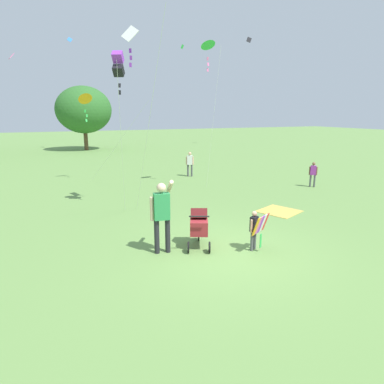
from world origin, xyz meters
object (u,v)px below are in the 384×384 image
at_px(child_with_butterfly_kite, 255,227).
at_px(kite_blue_high, 86,100).
at_px(person_sitting_far, 313,172).
at_px(picnic_blanket, 279,211).
at_px(stroller, 199,224).
at_px(person_adult_flyer, 162,211).
at_px(person_red_shirt, 190,162).
at_px(kite_adult_black, 132,45).
at_px(kite_green_novelty, 208,47).
at_px(kite_orange_delta, 118,65).

xyz_separation_m(child_with_butterfly_kite, kite_blue_high, (-2.56, 10.60, 3.35)).
height_order(person_sitting_far, picnic_blanket, person_sitting_far).
relative_size(child_with_butterfly_kite, stroller, 0.92).
relative_size(stroller, picnic_blanket, 0.89).
bearing_deg(child_with_butterfly_kite, person_adult_flyer, 159.71).
height_order(person_red_shirt, picnic_blanket, person_red_shirt).
relative_size(kite_adult_black, kite_green_novelty, 0.97).
xyz_separation_m(kite_green_novelty, picnic_blanket, (0.53, -4.66, -6.08)).
relative_size(kite_orange_delta, person_red_shirt, 4.01).
bearing_deg(stroller, person_adult_flyer, 179.36).
distance_m(kite_adult_black, person_red_shirt, 8.18).
distance_m(stroller, person_sitting_far, 8.94).
height_order(kite_orange_delta, picnic_blanket, kite_orange_delta).
height_order(person_adult_flyer, kite_blue_high, kite_blue_high).
height_order(kite_blue_high, person_sitting_far, kite_blue_high).
height_order(stroller, kite_orange_delta, kite_orange_delta).
height_order(person_red_shirt, person_sitting_far, person_red_shirt).
height_order(kite_orange_delta, kite_green_novelty, kite_green_novelty).
bearing_deg(person_red_shirt, kite_orange_delta, -133.09).
bearing_deg(kite_adult_black, kite_green_novelty, 32.39).
bearing_deg(stroller, kite_adult_black, 98.49).
relative_size(child_with_butterfly_kite, picnic_blanket, 0.82).
bearing_deg(person_sitting_far, kite_blue_high, 149.19).
distance_m(child_with_butterfly_kite, person_adult_flyer, 2.34).
height_order(kite_green_novelty, kite_blue_high, kite_green_novelty).
distance_m(kite_adult_black, kite_green_novelty, 4.72).
bearing_deg(person_adult_flyer, kite_adult_black, 83.96).
relative_size(kite_green_novelty, picnic_blanket, 5.11).
bearing_deg(person_adult_flyer, stroller, -0.64).
height_order(kite_adult_black, person_sitting_far, kite_adult_black).
relative_size(stroller, kite_blue_high, 0.26).
distance_m(stroller, picnic_blanket, 4.30).
height_order(kite_green_novelty, person_sitting_far, kite_green_novelty).
distance_m(child_with_butterfly_kite, picnic_blanket, 3.74).
xyz_separation_m(stroller, kite_blue_high, (-1.39, 9.81, 3.36)).
bearing_deg(kite_adult_black, person_adult_flyer, -96.04).
relative_size(child_with_butterfly_kite, person_red_shirt, 0.77).
bearing_deg(stroller, kite_orange_delta, 103.82).
bearing_deg(kite_blue_high, stroller, -81.95).
relative_size(child_with_butterfly_kite, kite_orange_delta, 0.19).
height_order(child_with_butterfly_kite, person_red_shirt, person_red_shirt).
distance_m(person_adult_flyer, kite_adult_black, 5.86).
distance_m(stroller, kite_green_novelty, 9.05).
relative_size(kite_orange_delta, kite_green_novelty, 0.83).
bearing_deg(child_with_butterfly_kite, kite_blue_high, 103.57).
bearing_deg(kite_green_novelty, kite_orange_delta, -152.03).
relative_size(child_with_butterfly_kite, person_sitting_far, 0.87).
height_order(kite_adult_black, person_red_shirt, kite_adult_black).
relative_size(stroller, person_sitting_far, 0.95).
height_order(person_adult_flyer, kite_orange_delta, kite_orange_delta).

